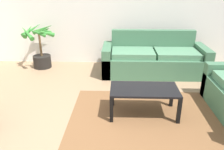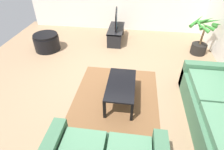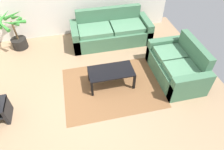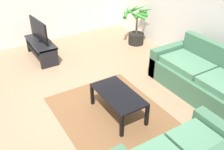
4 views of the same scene
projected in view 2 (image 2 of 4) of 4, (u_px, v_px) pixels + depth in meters
name	position (u px, v px, depth m)	size (l,w,h in m)	color
ground_plane	(100.00, 77.00, 4.30)	(6.60, 6.60, 0.00)	#937556
couch_main	(222.00, 113.00, 3.01)	(2.23, 0.90, 0.90)	#3F6B4C
tv_stand	(116.00, 32.00, 5.72)	(1.10, 0.45, 0.43)	black
tv	(116.00, 19.00, 5.47)	(0.86, 0.12, 0.52)	black
coffee_table	(121.00, 86.00, 3.46)	(1.00, 0.53, 0.43)	black
area_rug	(116.00, 100.00, 3.69)	(2.20, 1.70, 0.01)	brown
potted_palm	(202.00, 38.00, 4.96)	(0.80, 0.83, 1.02)	black
ottoman	(47.00, 42.00, 5.28)	(0.72, 0.72, 0.48)	black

